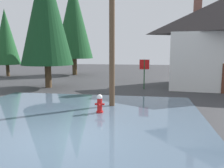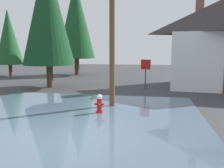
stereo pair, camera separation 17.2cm
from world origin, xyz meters
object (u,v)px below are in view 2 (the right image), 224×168
object	(u,v)px
stop_sign_far	(146,68)
pine_tree_short_left	(76,20)
fire_hydrant	(99,104)
pine_tree_mid_left	(8,37)
pine_tree_far_center	(47,11)
utility_pole	(112,5)

from	to	relation	value
stop_sign_far	pine_tree_short_left	xyz separation A→B (m)	(-8.31, 9.04, 4.78)
fire_hydrant	stop_sign_far	xyz separation A→B (m)	(1.85, 7.09, 1.14)
stop_sign_far	pine_tree_mid_left	xyz separation A→B (m)	(-15.17, 6.37, 2.72)
stop_sign_far	pine_tree_far_center	distance (m)	8.48
fire_hydrant	pine_tree_mid_left	xyz separation A→B (m)	(-13.32, 13.46, 3.86)
fire_hydrant	pine_tree_short_left	xyz separation A→B (m)	(-6.46, 16.14, 5.91)
stop_sign_far	pine_tree_mid_left	distance (m)	16.67
fire_hydrant	pine_tree_far_center	world-z (taller)	pine_tree_far_center
pine_tree_mid_left	stop_sign_far	bearing A→B (deg)	-22.78
pine_tree_mid_left	pine_tree_short_left	distance (m)	7.64
stop_sign_far	pine_tree_mid_left	size ratio (longest dim) A/B	0.30
stop_sign_far	fire_hydrant	bearing A→B (deg)	-104.60
stop_sign_far	pine_tree_short_left	size ratio (longest dim) A/B	0.20
fire_hydrant	pine_tree_short_left	bearing A→B (deg)	111.82
pine_tree_far_center	utility_pole	bearing A→B (deg)	-42.06
pine_tree_short_left	pine_tree_far_center	world-z (taller)	pine_tree_short_left
stop_sign_far	pine_tree_short_left	bearing A→B (deg)	132.57
utility_pole	pine_tree_far_center	distance (m)	7.91
utility_pole	stop_sign_far	size ratio (longest dim) A/B	4.43
utility_pole	pine_tree_far_center	size ratio (longest dim) A/B	1.00
pine_tree_mid_left	fire_hydrant	bearing A→B (deg)	-45.30
stop_sign_far	pine_tree_far_center	bearing A→B (deg)	-177.13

